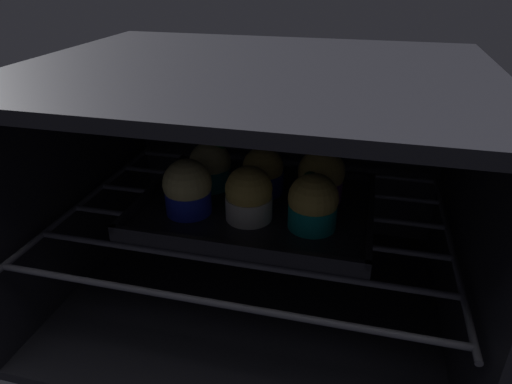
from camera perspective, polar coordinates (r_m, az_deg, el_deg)
The scene contains 9 objects.
oven_cavity at distance 68.17cm, azimuth 0.63°, elevation 1.01°, with size 59.00×47.00×37.00cm.
oven_rack at distance 66.16cm, azimuth -0.24°, elevation -3.21°, with size 54.80×42.00×0.80cm.
baking_tray at distance 66.57cm, azimuth 0.00°, elevation -1.92°, with size 33.53×24.94×2.20cm.
muffin_row0_col0 at distance 63.43cm, azimuth -8.61°, elevation 0.40°, with size 6.84×6.84×7.88cm.
muffin_row0_col1 at distance 61.34cm, azimuth -1.27°, elevation -0.39°, with size 6.46×6.46×7.65cm.
muffin_row0_col2 at distance 59.66cm, azimuth 7.18°, elevation -1.41°, with size 6.67×6.67×7.63cm.
muffin_row1_col0 at distance 70.65cm, azimuth -5.75°, elevation 3.22°, with size 6.50×6.50×7.80cm.
muffin_row1_col1 at distance 68.60cm, azimuth 0.80°, elevation 2.46°, with size 6.46×6.46×7.16cm.
muffin_row1_col2 at distance 66.97cm, azimuth 8.19°, elevation 1.89°, with size 6.91×6.91×7.83cm.
Camera 1 is at (14.10, -33.25, 47.15)cm, focal length 31.75 mm.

